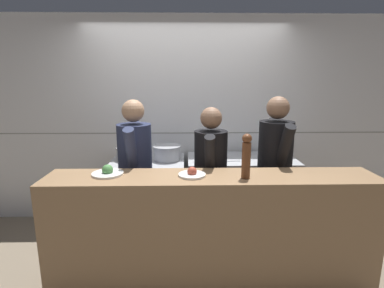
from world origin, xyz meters
name	(u,v)px	position (x,y,z in m)	size (l,w,h in m)	color
ground_plane	(187,275)	(0.00, 0.00, 0.00)	(14.00, 14.00, 0.00)	#7F705B
wall_back_tiled	(186,121)	(0.00, 1.31, 1.30)	(8.00, 0.06, 2.60)	white
oven_range	(149,196)	(-0.45, 0.91, 0.44)	(0.86, 0.71, 0.89)	#232326
prep_counter	(240,194)	(0.67, 0.91, 0.45)	(1.27, 0.65, 0.91)	#B7BABF
pass_counter	(212,234)	(0.22, -0.15, 0.52)	(2.78, 0.45, 1.05)	#93704C
stock_pot	(127,153)	(-0.70, 0.95, 0.97)	(0.25, 0.25, 0.16)	#B7BABF
sauce_pot	(167,152)	(-0.22, 0.94, 0.98)	(0.34, 0.34, 0.17)	#B7BABF
chefs_knife	(220,160)	(0.39, 0.78, 0.92)	(0.39, 0.04, 0.02)	#B7BABF
plated_dish_main	(108,172)	(-0.66, -0.10, 1.07)	(0.26, 0.26, 0.09)	white
plated_dish_appetiser	(192,174)	(0.05, -0.15, 1.07)	(0.23, 0.23, 0.08)	white
pepper_mill	(247,155)	(0.49, -0.21, 1.24)	(0.08, 0.08, 0.37)	brown
chef_head_cook	(136,173)	(-0.50, 0.36, 0.91)	(0.34, 0.72, 1.64)	black
chef_sous	(211,178)	(0.24, 0.30, 0.88)	(0.36, 0.69, 1.58)	black
chef_line	(274,170)	(0.90, 0.36, 0.93)	(0.37, 0.73, 1.67)	black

